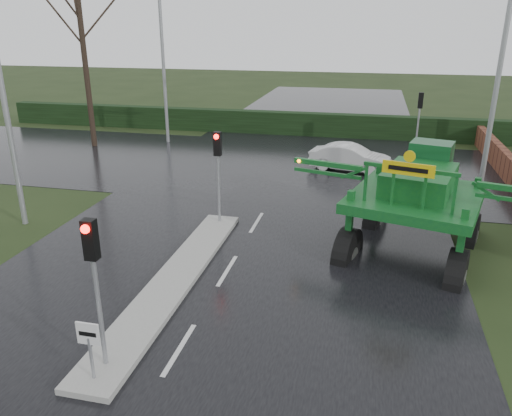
% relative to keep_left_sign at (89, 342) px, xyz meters
% --- Properties ---
extents(ground, '(140.00, 140.00, 0.00)m').
position_rel_keep_left_sign_xyz_m(ground, '(1.30, 1.50, -1.06)').
color(ground, black).
rests_on(ground, ground).
extents(road_main, '(14.00, 80.00, 0.02)m').
position_rel_keep_left_sign_xyz_m(road_main, '(1.30, 11.50, -1.05)').
color(road_main, black).
rests_on(road_main, ground).
extents(road_cross, '(80.00, 12.00, 0.02)m').
position_rel_keep_left_sign_xyz_m(road_cross, '(1.30, 17.50, -1.05)').
color(road_cross, black).
rests_on(road_cross, ground).
extents(median_island, '(1.20, 10.00, 0.16)m').
position_rel_keep_left_sign_xyz_m(median_island, '(0.00, 4.50, -0.97)').
color(median_island, gray).
rests_on(median_island, ground).
extents(hedge_row, '(44.00, 0.90, 1.50)m').
position_rel_keep_left_sign_xyz_m(hedge_row, '(1.30, 25.50, -0.31)').
color(hedge_row, black).
rests_on(hedge_row, ground).
extents(brick_wall, '(0.40, 20.00, 1.20)m').
position_rel_keep_left_sign_xyz_m(brick_wall, '(11.80, 17.50, -0.46)').
color(brick_wall, '#592D1E').
rests_on(brick_wall, ground).
extents(keep_left_sign, '(0.50, 0.07, 1.35)m').
position_rel_keep_left_sign_xyz_m(keep_left_sign, '(0.00, 0.00, 0.00)').
color(keep_left_sign, gray).
rests_on(keep_left_sign, ground).
extents(traffic_signal_near, '(0.26, 0.33, 3.52)m').
position_rel_keep_left_sign_xyz_m(traffic_signal_near, '(0.00, 0.49, 1.53)').
color(traffic_signal_near, gray).
rests_on(traffic_signal_near, ground).
extents(traffic_signal_mid, '(0.26, 0.33, 3.52)m').
position_rel_keep_left_sign_xyz_m(traffic_signal_mid, '(0.00, 8.99, 1.53)').
color(traffic_signal_mid, gray).
rests_on(traffic_signal_mid, ground).
extents(traffic_signal_far, '(0.26, 0.33, 3.52)m').
position_rel_keep_left_sign_xyz_m(traffic_signal_far, '(7.80, 21.51, 1.53)').
color(traffic_signal_far, gray).
rests_on(traffic_signal_far, ground).
extents(street_light_left_near, '(3.85, 0.30, 10.00)m').
position_rel_keep_left_sign_xyz_m(street_light_left_near, '(-6.89, 7.50, 4.93)').
color(street_light_left_near, gray).
rests_on(street_light_left_near, ground).
extents(street_light_right, '(3.85, 0.30, 10.00)m').
position_rel_keep_left_sign_xyz_m(street_light_right, '(9.49, 13.50, 4.93)').
color(street_light_right, gray).
rests_on(street_light_right, ground).
extents(street_light_left_far, '(3.85, 0.30, 10.00)m').
position_rel_keep_left_sign_xyz_m(street_light_left_far, '(-6.89, 21.50, 4.93)').
color(street_light_left_far, gray).
rests_on(street_light_left_far, ground).
extents(tree_left_far, '(7.70, 7.70, 13.26)m').
position_rel_keep_left_sign_xyz_m(tree_left_far, '(-11.20, 19.50, 6.09)').
color(tree_left_far, black).
rests_on(tree_left_far, ground).
extents(crop_sprayer, '(8.08, 6.01, 4.66)m').
position_rel_keep_left_sign_xyz_m(crop_sprayer, '(4.86, 7.64, 1.15)').
color(crop_sprayer, black).
rests_on(crop_sprayer, ground).
extents(white_sedan, '(4.26, 2.18, 1.34)m').
position_rel_keep_left_sign_xyz_m(white_sedan, '(4.34, 17.42, -1.06)').
color(white_sedan, silver).
rests_on(white_sedan, ground).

